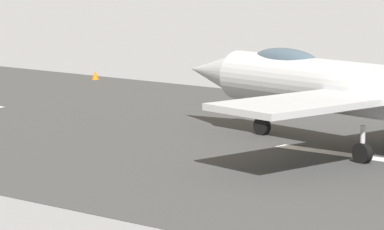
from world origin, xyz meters
TOP-DOWN VIEW (x-y plane):
  - ground_plane at (0.00, 0.00)m, footprint 400.00×400.00m
  - runway_strip at (-0.02, 0.00)m, footprint 240.00×26.00m
  - fighter_jet at (1.85, -0.86)m, footprint 18.13×14.71m
  - crew_person at (12.92, -12.05)m, footprint 0.53×0.52m
  - marker_cone_mid at (7.20, -11.58)m, footprint 0.44×0.44m
  - marker_cone_far at (26.11, -11.58)m, footprint 0.44×0.44m

SIDE VIEW (x-z plane):
  - ground_plane at x=0.00m, z-range 0.00..0.00m
  - runway_strip at x=-0.02m, z-range 0.00..0.02m
  - marker_cone_mid at x=7.20m, z-range 0.00..0.55m
  - marker_cone_far at x=26.11m, z-range 0.00..0.55m
  - crew_person at x=12.92m, z-range 0.00..1.64m
  - fighter_jet at x=1.85m, z-range -0.35..5.35m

